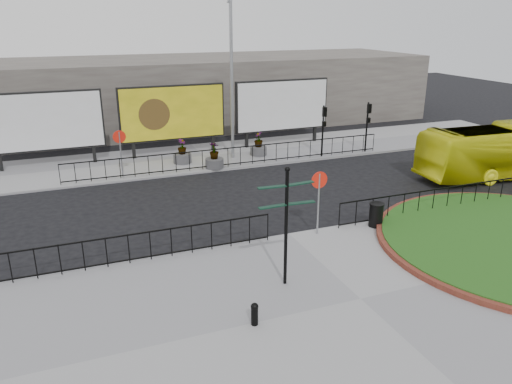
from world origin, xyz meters
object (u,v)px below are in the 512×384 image
fingerpost_sign (286,215)px  planter_b (214,159)px  lamp_post (232,76)px  bus (508,150)px  billboard_mid (173,113)px  planter_a (182,155)px  planter_c (258,147)px  litter_bin (376,215)px  bollard (255,313)px

fingerpost_sign → planter_b: fingerpost_sign is taller
lamp_post → bus: lamp_post is taller
planter_b → billboard_mid: bearing=111.3°
planter_a → planter_b: (1.40, -1.60, 0.04)m
planter_b → planter_c: planter_b is taller
lamp_post → fingerpost_sign: size_ratio=2.44×
litter_bin → bus: (10.34, 3.42, 0.78)m
bus → lamp_post: bearing=59.9°
litter_bin → planter_c: planter_c is taller
billboard_mid → litter_bin: size_ratio=6.48×
fingerpost_sign → bollard: size_ratio=5.76×
bus → litter_bin: bearing=111.8°
billboard_mid → planter_c: 5.40m
bollard → billboard_mid: bearing=84.1°
bus → planter_b: 15.42m
fingerpost_sign → planter_a: (0.20, 14.36, -1.83)m
lamp_post → litter_bin: bearing=-80.4°
billboard_mid → fingerpost_sign: billboard_mid is taller
lamp_post → planter_a: (-3.01, -0.00, -4.26)m
billboard_mid → lamp_post: lamp_post is taller
bus → fingerpost_sign: bearing=115.2°
billboard_mid → fingerpost_sign: bearing=-90.7°
bollard → planter_a: bearing=83.4°
billboard_mid → fingerpost_sign: 16.34m
lamp_post → litter_bin: (1.97, -11.60, -4.22)m
bollard → litter_bin: litter_bin is taller
litter_bin → planter_b: (-3.58, 10.00, 0.01)m
lamp_post → fingerpost_sign: (-3.21, -14.36, -2.42)m
bus → planter_a: 17.38m
fingerpost_sign → bus: 16.73m
fingerpost_sign → billboard_mid: bearing=93.7°
bollard → bus: bus is taller
bollard → planter_b: size_ratio=0.46×
lamp_post → fingerpost_sign: 14.92m
fingerpost_sign → litter_bin: 6.14m
planter_a → planter_c: 4.61m
lamp_post → planter_b: bearing=-135.2°
billboard_mid → bollard: (-1.87, -18.04, -2.12)m
billboard_mid → lamp_post: bearing=-33.3°
planter_c → billboard_mid: bearing=156.8°
litter_bin → planter_c: (-0.37, 11.60, -0.00)m
billboard_mid → planter_b: bearing=-68.7°
planter_a → planter_b: 2.12m
litter_bin → planter_b: 10.62m
billboard_mid → bollard: billboard_mid is taller
fingerpost_sign → litter_bin: (5.18, 2.76, -1.80)m
billboard_mid → litter_bin: 14.59m
planter_a → bus: bearing=-28.1°
fingerpost_sign → planter_a: bearing=93.6°
planter_c → litter_bin: bearing=-88.2°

